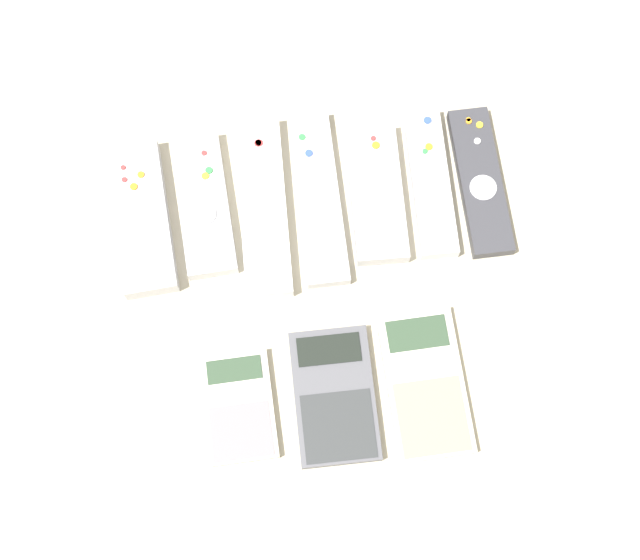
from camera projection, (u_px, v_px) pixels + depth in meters
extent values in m
plane|color=#B2A88E|center=(323.00, 307.00, 0.99)|extent=(3.00, 3.00, 0.00)
cube|color=#B7B7BC|center=(142.00, 218.00, 1.00)|extent=(0.07, 0.18, 0.02)
cylinder|color=red|center=(123.00, 168.00, 1.01)|extent=(0.01, 0.01, 0.00)
cylinder|color=orange|center=(134.00, 187.00, 1.00)|extent=(0.01, 0.01, 0.00)
cylinder|color=orange|center=(141.00, 175.00, 1.01)|extent=(0.01, 0.01, 0.00)
cylinder|color=red|center=(124.00, 180.00, 1.00)|extent=(0.01, 0.01, 0.00)
cube|color=#B7B7BC|center=(204.00, 204.00, 1.01)|extent=(0.06, 0.17, 0.02)
cylinder|color=#99999E|center=(204.00, 214.00, 1.00)|extent=(0.03, 0.03, 0.00)
cylinder|color=green|center=(209.00, 170.00, 1.01)|extent=(0.01, 0.01, 0.00)
cylinder|color=yellow|center=(205.00, 176.00, 1.01)|extent=(0.01, 0.01, 0.00)
cylinder|color=red|center=(204.00, 153.00, 1.02)|extent=(0.01, 0.01, 0.00)
cube|color=white|center=(263.00, 206.00, 1.01)|extent=(0.06, 0.21, 0.02)
cylinder|color=red|center=(258.00, 143.00, 1.02)|extent=(0.01, 0.01, 0.00)
cylinder|color=red|center=(259.00, 143.00, 1.02)|extent=(0.01, 0.01, 0.00)
cube|color=#B7B7BC|center=(318.00, 198.00, 1.02)|extent=(0.05, 0.21, 0.02)
cylinder|color=silver|center=(320.00, 211.00, 1.00)|extent=(0.03, 0.03, 0.00)
cylinder|color=green|center=(305.00, 137.00, 1.03)|extent=(0.01, 0.01, 0.00)
cylinder|color=blue|center=(309.00, 153.00, 1.02)|extent=(0.01, 0.01, 0.00)
cube|color=#B7B7BC|center=(376.00, 194.00, 1.01)|extent=(0.06, 0.17, 0.02)
cylinder|color=orange|center=(376.00, 145.00, 1.02)|extent=(0.01, 0.01, 0.00)
cylinder|color=silver|center=(374.00, 153.00, 1.02)|extent=(0.01, 0.01, 0.00)
cylinder|color=red|center=(373.00, 138.00, 1.02)|extent=(0.01, 0.01, 0.00)
cube|color=silver|center=(430.00, 183.00, 1.02)|extent=(0.05, 0.18, 0.02)
cylinder|color=silver|center=(431.00, 179.00, 1.01)|extent=(0.03, 0.03, 0.00)
cylinder|color=green|center=(425.00, 151.00, 1.02)|extent=(0.01, 0.01, 0.00)
cylinder|color=blue|center=(428.00, 120.00, 1.03)|extent=(0.01, 0.01, 0.00)
cylinder|color=orange|center=(429.00, 147.00, 1.02)|extent=(0.01, 0.01, 0.00)
cube|color=#333338|center=(480.00, 182.00, 1.02)|extent=(0.05, 0.18, 0.02)
cylinder|color=silver|center=(483.00, 188.00, 1.01)|extent=(0.03, 0.03, 0.00)
cylinder|color=yellow|center=(480.00, 125.00, 1.03)|extent=(0.01, 0.01, 0.00)
cylinder|color=orange|center=(469.00, 121.00, 1.03)|extent=(0.01, 0.01, 0.00)
cylinder|color=orange|center=(468.00, 120.00, 1.03)|extent=(0.01, 0.01, 0.00)
cylinder|color=silver|center=(477.00, 141.00, 1.03)|extent=(0.01, 0.01, 0.00)
cube|color=beige|center=(239.00, 407.00, 0.95)|extent=(0.08, 0.12, 0.01)
cube|color=#2D422D|center=(234.00, 370.00, 0.95)|extent=(0.06, 0.03, 0.00)
cube|color=gray|center=(241.00, 432.00, 0.93)|extent=(0.07, 0.06, 0.00)
cube|color=#4C4C51|center=(330.00, 396.00, 0.95)|extent=(0.09, 0.15, 0.01)
cube|color=black|center=(325.00, 350.00, 0.96)|extent=(0.07, 0.03, 0.00)
cube|color=#2E3031|center=(334.00, 427.00, 0.93)|extent=(0.08, 0.07, 0.00)
cube|color=beige|center=(425.00, 384.00, 0.95)|extent=(0.08, 0.16, 0.01)
cube|color=#2D422D|center=(417.00, 334.00, 0.96)|extent=(0.07, 0.04, 0.00)
cube|color=gray|center=(432.00, 417.00, 0.94)|extent=(0.07, 0.08, 0.00)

